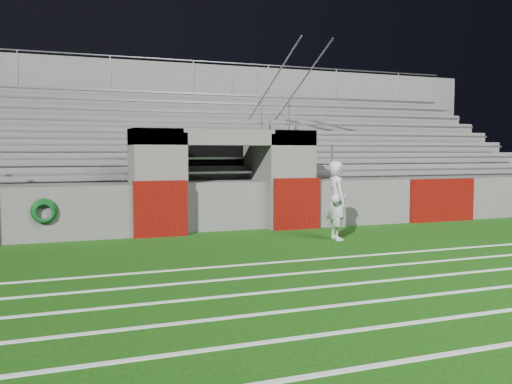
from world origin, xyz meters
name	(u,v)px	position (x,y,z in m)	size (l,w,h in m)	color
ground	(279,252)	(0.00, 0.00, 0.00)	(90.00, 90.00, 0.00)	#13430B
field_markings	(445,318)	(0.00, -5.00, 0.01)	(28.00, 8.09, 0.01)	white
stadium_structure	(182,168)	(0.00, 7.97, 1.49)	(26.00, 8.48, 5.42)	#565351
goalkeeper_with_ball	(337,200)	(1.90, 1.02, 0.91)	(0.57, 0.77, 1.82)	silver
hose_coil	(44,211)	(-4.41, 2.93, 0.71)	(0.57, 0.15, 0.57)	#0D4411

